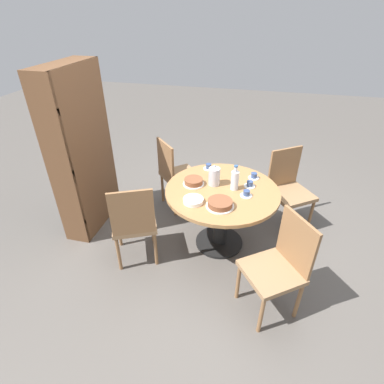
{
  "coord_description": "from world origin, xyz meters",
  "views": [
    {
      "loc": [
        -2.52,
        -0.3,
        2.28
      ],
      "look_at": [
        0.0,
        0.31,
        0.63
      ],
      "focal_mm": 28.0,
      "sensor_mm": 36.0,
      "label": 1
    }
  ],
  "objects_px": {
    "cup_a": "(254,176)",
    "coffee_pot": "(214,176)",
    "chair_d": "(134,222)",
    "cup_b": "(246,194)",
    "cup_d": "(209,167)",
    "water_bottle": "(235,180)",
    "cake_second": "(194,182)",
    "cup_c": "(250,184)",
    "chair_a": "(279,265)",
    "bookshelf": "(83,155)",
    "chair_b": "(289,187)",
    "chair_c": "(176,173)",
    "cake_main": "(220,204)"
  },
  "relations": [
    {
      "from": "coffee_pot",
      "to": "cup_c",
      "type": "xyz_separation_m",
      "value": [
        0.04,
        -0.36,
        -0.08
      ]
    },
    {
      "from": "bookshelf",
      "to": "cup_d",
      "type": "relative_size",
      "value": 15.72
    },
    {
      "from": "chair_b",
      "to": "cup_b",
      "type": "bearing_deg",
      "value": -160.95
    },
    {
      "from": "chair_a",
      "to": "cake_second",
      "type": "relative_size",
      "value": 4.21
    },
    {
      "from": "coffee_pot",
      "to": "chair_a",
      "type": "bearing_deg",
      "value": -138.47
    },
    {
      "from": "cup_a",
      "to": "chair_b",
      "type": "bearing_deg",
      "value": -56.33
    },
    {
      "from": "bookshelf",
      "to": "cake_second",
      "type": "height_order",
      "value": "bookshelf"
    },
    {
      "from": "chair_c",
      "to": "water_bottle",
      "type": "relative_size",
      "value": 3.49
    },
    {
      "from": "chair_b",
      "to": "bookshelf",
      "type": "height_order",
      "value": "bookshelf"
    },
    {
      "from": "coffee_pot",
      "to": "cake_second",
      "type": "distance_m",
      "value": 0.22
    },
    {
      "from": "chair_a",
      "to": "coffee_pot",
      "type": "bearing_deg",
      "value": -174.44
    },
    {
      "from": "cup_b",
      "to": "cup_d",
      "type": "bearing_deg",
      "value": 45.06
    },
    {
      "from": "chair_d",
      "to": "cake_second",
      "type": "xyz_separation_m",
      "value": [
        0.47,
        -0.48,
        0.25
      ]
    },
    {
      "from": "chair_a",
      "to": "cup_a",
      "type": "xyz_separation_m",
      "value": [
        0.99,
        0.29,
        0.24
      ]
    },
    {
      "from": "bookshelf",
      "to": "cake_second",
      "type": "relative_size",
      "value": 8.32
    },
    {
      "from": "chair_d",
      "to": "bookshelf",
      "type": "relative_size",
      "value": 0.51
    },
    {
      "from": "chair_a",
      "to": "water_bottle",
      "type": "height_order",
      "value": "water_bottle"
    },
    {
      "from": "bookshelf",
      "to": "cup_d",
      "type": "distance_m",
      "value": 1.37
    },
    {
      "from": "chair_a",
      "to": "cup_b",
      "type": "bearing_deg",
      "value": 172.4
    },
    {
      "from": "bookshelf",
      "to": "cake_second",
      "type": "bearing_deg",
      "value": 89.0
    },
    {
      "from": "chair_a",
      "to": "chair_c",
      "type": "height_order",
      "value": "same"
    },
    {
      "from": "chair_a",
      "to": "cup_a",
      "type": "height_order",
      "value": "chair_a"
    },
    {
      "from": "bookshelf",
      "to": "cake_main",
      "type": "bearing_deg",
      "value": 77.37
    },
    {
      "from": "chair_d",
      "to": "water_bottle",
      "type": "bearing_deg",
      "value": -176.95
    },
    {
      "from": "chair_c",
      "to": "cup_b",
      "type": "bearing_deg",
      "value": -169.77
    },
    {
      "from": "chair_d",
      "to": "coffee_pot",
      "type": "xyz_separation_m",
      "value": [
        0.51,
        -0.68,
        0.32
      ]
    },
    {
      "from": "chair_a",
      "to": "chair_d",
      "type": "distance_m",
      "value": 1.38
    },
    {
      "from": "chair_b",
      "to": "chair_c",
      "type": "height_order",
      "value": "same"
    },
    {
      "from": "coffee_pot",
      "to": "cup_a",
      "type": "xyz_separation_m",
      "value": [
        0.22,
        -0.39,
        -0.08
      ]
    },
    {
      "from": "cup_c",
      "to": "cup_a",
      "type": "bearing_deg",
      "value": -9.25
    },
    {
      "from": "water_bottle",
      "to": "cup_a",
      "type": "xyz_separation_m",
      "value": [
        0.27,
        -0.18,
        -0.08
      ]
    },
    {
      "from": "chair_a",
      "to": "chair_b",
      "type": "distance_m",
      "value": 1.26
    },
    {
      "from": "cup_c",
      "to": "cake_second",
      "type": "bearing_deg",
      "value": 99.46
    },
    {
      "from": "chair_d",
      "to": "cup_d",
      "type": "relative_size",
      "value": 7.95
    },
    {
      "from": "bookshelf",
      "to": "cup_d",
      "type": "xyz_separation_m",
      "value": [
        0.34,
        -1.31,
        -0.16
      ]
    },
    {
      "from": "cake_main",
      "to": "water_bottle",
      "type": "bearing_deg",
      "value": -14.95
    },
    {
      "from": "water_bottle",
      "to": "cup_d",
      "type": "xyz_separation_m",
      "value": [
        0.36,
        0.33,
        -0.08
      ]
    },
    {
      "from": "cup_c",
      "to": "coffee_pot",
      "type": "bearing_deg",
      "value": 97.0
    },
    {
      "from": "bookshelf",
      "to": "cake_main",
      "type": "distance_m",
      "value": 1.6
    },
    {
      "from": "chair_b",
      "to": "cake_main",
      "type": "xyz_separation_m",
      "value": [
        -0.87,
        0.67,
        0.25
      ]
    },
    {
      "from": "chair_a",
      "to": "chair_c",
      "type": "distance_m",
      "value": 1.79
    },
    {
      "from": "chair_b",
      "to": "cup_d",
      "type": "height_order",
      "value": "chair_b"
    },
    {
      "from": "chair_a",
      "to": "coffee_pot",
      "type": "height_order",
      "value": "coffee_pot"
    },
    {
      "from": "chair_a",
      "to": "cup_b",
      "type": "relative_size",
      "value": 7.95
    },
    {
      "from": "chair_a",
      "to": "chair_c",
      "type": "relative_size",
      "value": 1.0
    },
    {
      "from": "cup_a",
      "to": "coffee_pot",
      "type": "bearing_deg",
      "value": 120.17
    },
    {
      "from": "cake_second",
      "to": "cup_d",
      "type": "distance_m",
      "value": 0.38
    },
    {
      "from": "cake_second",
      "to": "cup_c",
      "type": "distance_m",
      "value": 0.57
    },
    {
      "from": "chair_c",
      "to": "cup_d",
      "type": "relative_size",
      "value": 7.95
    },
    {
      "from": "chair_d",
      "to": "cup_b",
      "type": "relative_size",
      "value": 7.95
    }
  ]
}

